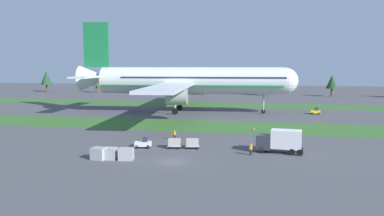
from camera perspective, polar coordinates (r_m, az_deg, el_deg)
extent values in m
plane|color=#47474C|center=(50.97, -3.12, -8.43)|extent=(400.00, 400.00, 0.00)
cube|color=#336028|center=(80.33, 2.12, -2.83)|extent=(320.00, 15.96, 0.01)
cube|color=#336028|center=(123.54, 5.18, 0.50)|extent=(320.00, 15.96, 0.01)
cylinder|color=silver|center=(102.18, -0.04, 4.35)|extent=(51.62, 11.56, 7.43)
sphere|color=silver|center=(102.65, 14.35, 4.15)|extent=(7.29, 7.29, 7.29)
cone|color=silver|center=(108.81, -14.96, 4.56)|extent=(9.28, 7.75, 7.06)
cube|color=#19703D|center=(102.24, -0.04, 3.62)|extent=(50.39, 11.61, 0.36)
cube|color=#283342|center=(101.86, 1.71, 4.86)|extent=(45.40, 11.13, 0.44)
cube|color=silver|center=(123.29, -0.45, 4.41)|extent=(10.87, 34.88, 0.67)
cylinder|color=#A3A3A8|center=(118.17, -0.14, 3.12)|extent=(5.31, 4.48, 4.09)
cube|color=silver|center=(81.99, -3.78, 3.24)|extent=(10.87, 34.88, 0.67)
cylinder|color=#A3A3A8|center=(87.04, -2.40, 1.83)|extent=(5.31, 4.48, 4.09)
cube|color=silver|center=(116.53, -13.19, 5.01)|extent=(5.54, 12.81, 0.47)
cube|color=silver|center=(100.69, -16.37, 4.68)|extent=(5.54, 12.81, 0.47)
cube|color=#19703D|center=(108.68, -14.80, 9.56)|extent=(7.34, 1.39, 12.64)
cylinder|color=#A3A3A8|center=(102.31, 11.16, 1.53)|extent=(0.44, 0.44, 7.39)
cylinder|color=black|center=(102.70, 11.11, -0.53)|extent=(1.23, 0.52, 1.20)
cylinder|color=#A3A3A8|center=(107.40, -1.97, 1.96)|extent=(0.44, 0.44, 7.14)
cylinder|color=black|center=(107.75, -1.97, 0.06)|extent=(1.74, 0.73, 1.70)
cylinder|color=#A3A3A8|center=(98.61, -2.70, 1.53)|extent=(0.44, 0.44, 7.14)
cylinder|color=black|center=(98.99, -2.69, -0.53)|extent=(1.74, 0.73, 1.70)
cube|color=silver|center=(59.58, -7.68, -5.58)|extent=(2.76, 1.65, 0.77)
cube|color=#283342|center=(59.34, -7.33, -4.80)|extent=(0.85, 1.18, 0.90)
cylinder|color=black|center=(59.30, -8.64, -6.04)|extent=(0.62, 0.28, 0.60)
cylinder|color=black|center=(60.35, -8.44, -5.81)|extent=(0.62, 0.28, 0.60)
cylinder|color=black|center=(58.98, -6.90, -6.08)|extent=(0.62, 0.28, 0.60)
cylinder|color=black|center=(60.03, -6.73, -5.85)|extent=(0.62, 0.28, 0.60)
cube|color=#A3A3A8|center=(58.94, -2.77, -5.94)|extent=(2.39, 1.79, 0.10)
cube|color=#ADA89E|center=(58.82, -2.77, -5.37)|extent=(2.10, 1.58, 1.10)
cylinder|color=black|center=(58.40, -3.66, -6.27)|extent=(0.41, 0.18, 0.40)
cylinder|color=black|center=(59.74, -3.51, -5.97)|extent=(0.41, 0.18, 0.40)
cylinder|color=black|center=(58.25, -2.01, -6.30)|extent=(0.41, 0.18, 0.40)
cylinder|color=black|center=(59.59, -1.90, -6.00)|extent=(0.41, 0.18, 0.40)
cube|color=#A3A3A8|center=(58.74, 0.06, -5.98)|extent=(2.39, 1.79, 0.10)
cube|color=#ADA89E|center=(58.61, 0.06, -5.41)|extent=(2.10, 1.58, 1.10)
cylinder|color=black|center=(58.16, -0.80, -6.31)|extent=(0.41, 0.18, 0.40)
cylinder|color=black|center=(59.50, -0.72, -6.01)|extent=(0.41, 0.18, 0.40)
cylinder|color=black|center=(58.08, 0.86, -6.33)|extent=(0.41, 0.18, 0.40)
cylinder|color=black|center=(59.43, 0.90, -6.03)|extent=(0.41, 0.18, 0.40)
cube|color=#2D333D|center=(57.37, 11.19, -5.21)|extent=(2.43, 2.52, 2.20)
cube|color=#283342|center=(57.39, 10.15, -4.74)|extent=(0.29, 2.07, 0.97)
cube|color=silver|center=(57.05, 14.57, -4.75)|extent=(4.71, 2.75, 2.80)
cylinder|color=black|center=(56.66, 10.85, -6.49)|extent=(0.99, 0.40, 0.96)
cylinder|color=black|center=(58.60, 11.05, -6.06)|extent=(0.99, 0.40, 0.96)
cylinder|color=black|center=(56.40, 15.40, -6.68)|extent=(0.99, 0.40, 0.96)
cylinder|color=black|center=(58.35, 15.45, -6.23)|extent=(0.99, 0.40, 0.96)
cylinder|color=black|center=(56.40, 16.55, -6.72)|extent=(0.99, 0.40, 0.96)
cylinder|color=black|center=(58.35, 16.56, -6.27)|extent=(0.99, 0.40, 0.96)
cube|color=yellow|center=(104.85, 18.75, -0.57)|extent=(2.70, 1.51, 0.77)
cube|color=#283342|center=(104.84, 18.97, -0.11)|extent=(0.79, 1.15, 0.90)
cylinder|color=black|center=(104.17, 18.32, -0.81)|extent=(0.61, 0.25, 0.60)
cylinder|color=black|center=(105.24, 18.19, -0.73)|extent=(0.61, 0.25, 0.60)
cylinder|color=black|center=(104.57, 19.29, -0.82)|extent=(0.61, 0.25, 0.60)
cylinder|color=black|center=(105.63, 19.16, -0.74)|extent=(0.61, 0.25, 0.60)
cylinder|color=black|center=(55.22, 9.30, -6.87)|extent=(0.18, 0.18, 0.85)
cylinder|color=black|center=(55.08, 9.13, -6.90)|extent=(0.18, 0.18, 0.85)
cylinder|color=orange|center=(54.98, 9.23, -6.14)|extent=(0.36, 0.36, 0.62)
sphere|color=tan|center=(54.88, 9.24, -5.67)|extent=(0.24, 0.24, 0.24)
cylinder|color=orange|center=(55.14, 9.41, -6.14)|extent=(0.10, 0.10, 0.58)
cylinder|color=orange|center=(54.84, 9.05, -6.20)|extent=(0.10, 0.10, 0.58)
cylinder|color=black|center=(65.68, -2.67, -4.61)|extent=(0.18, 0.18, 0.85)
cylinder|color=black|center=(65.67, -2.86, -4.61)|extent=(0.18, 0.18, 0.85)
cylinder|color=orange|center=(65.53, -2.77, -3.98)|extent=(0.36, 0.36, 0.62)
sphere|color=tan|center=(65.45, -2.77, -3.58)|extent=(0.24, 0.24, 0.24)
cylinder|color=orange|center=(65.55, -2.57, -4.00)|extent=(0.10, 0.10, 0.58)
cylinder|color=orange|center=(65.53, -2.97, -4.01)|extent=(0.10, 0.10, 0.58)
cube|color=#A3A3A8|center=(53.43, -12.80, -6.98)|extent=(2.05, 1.67, 1.63)
cube|color=#A3A3A8|center=(53.62, -14.40, -6.93)|extent=(2.19, 1.84, 1.71)
cube|color=#A3A3A8|center=(52.61, -10.30, -7.11)|extent=(2.19, 1.84, 1.67)
cone|color=orange|center=(77.00, 9.68, -3.11)|extent=(0.44, 0.44, 0.60)
cone|color=orange|center=(74.30, 14.45, -3.64)|extent=(0.44, 0.44, 0.46)
cylinder|color=#4C3823|center=(198.04, -21.83, 2.90)|extent=(0.70, 0.70, 3.67)
cone|color=#1E4223|center=(197.81, -21.90, 4.42)|extent=(5.54, 5.54, 6.82)
cylinder|color=#4C3823|center=(185.35, -14.77, 2.90)|extent=(0.70, 0.70, 3.43)
cone|color=#1E4223|center=(185.11, -14.82, 4.43)|extent=(5.02, 5.02, 6.47)
cylinder|color=#4C3823|center=(175.48, -6.83, 2.91)|extent=(0.70, 0.70, 3.66)
cone|color=#1E4223|center=(175.21, -6.85, 4.61)|extent=(4.76, 4.76, 6.78)
cylinder|color=#4C3823|center=(165.01, 1.74, 2.57)|extent=(0.70, 0.70, 2.83)
cone|color=#1E4223|center=(164.72, 1.74, 4.36)|extent=(5.05, 5.05, 7.52)
cylinder|color=#4C3823|center=(165.42, 10.85, 2.48)|extent=(0.70, 0.70, 2.95)
cone|color=#1E4223|center=(165.13, 10.89, 4.26)|extent=(5.97, 5.97, 7.32)
cylinder|color=#4C3823|center=(167.38, 21.05, 2.29)|extent=(0.70, 0.70, 3.47)
cone|color=#1E4223|center=(167.13, 21.11, 3.89)|extent=(4.95, 4.95, 5.85)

